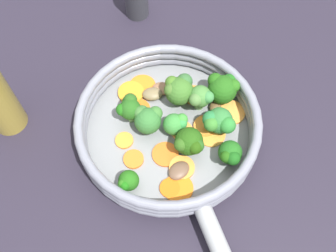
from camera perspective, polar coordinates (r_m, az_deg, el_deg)
The scene contains 33 objects.
ground_plane at distance 0.64m, azimuth 0.00°, elevation -1.25°, with size 4.00×4.00×0.00m, color #241F2C.
skillet at distance 0.63m, azimuth 0.00°, elevation -0.95°, with size 0.27×0.27×0.01m, color gray.
skillet_rim_wall at distance 0.61m, azimuth 0.00°, elevation 0.34°, with size 0.29×0.29×0.04m.
skillet_rivet_left at distance 0.57m, azimuth 0.90°, elevation -11.93°, with size 0.01×0.01×0.01m, color gray.
skillet_rivet_right at distance 0.59m, azimuth 7.71°, elevation -9.43°, with size 0.01×0.01×0.01m, color gray.
carrot_slice_0 at distance 0.58m, azimuth 1.50°, elevation -9.02°, with size 0.04×0.04×0.00m, color orange.
carrot_slice_1 at distance 0.62m, azimuth 6.24°, elevation -1.19°, with size 0.05×0.05×0.00m, color #EE9939.
carrot_slice_2 at distance 0.60m, azimuth -5.02°, elevation -4.81°, with size 0.03×0.03×0.00m, color orange.
carrot_slice_3 at distance 0.61m, azimuth 0.04°, elevation -4.16°, with size 0.04×0.04×0.00m, color orange.
carrot_slice_4 at distance 0.66m, azimuth 3.65°, elevation 4.54°, with size 0.04×0.04×0.00m, color orange.
carrot_slice_5 at distance 0.62m, azimuth -6.37°, elevation -2.09°, with size 0.03×0.03×0.00m, color orange.
carrot_slice_6 at distance 0.64m, azimuth -4.40°, elevation 2.39°, with size 0.04×0.04×0.00m, color orange.
carrot_slice_7 at distance 0.67m, azimuth -3.74°, elevation 5.82°, with size 0.04×0.04×0.00m, color orange.
carrot_slice_8 at distance 0.65m, azimuth 9.17°, elevation 1.97°, with size 0.04×0.04×0.00m, color #F99B40.
carrot_slice_9 at distance 0.66m, azimuth -5.38°, elevation 4.84°, with size 0.04×0.04×0.01m, color orange.
carrot_slice_10 at distance 0.63m, azimuth 5.44°, elevation -0.02°, with size 0.04×0.04×0.01m, color orange.
carrot_slice_11 at distance 0.60m, azimuth 2.02°, elevation -6.06°, with size 0.04×0.04×0.01m, color orange.
carrot_slice_12 at distance 0.58m, azimuth 0.26°, elevation -9.01°, with size 0.03×0.03×0.00m, color orange.
carrot_slice_13 at distance 0.62m, azimuth 2.07°, elevation -0.51°, with size 0.03×0.03×0.01m, color #F6923C.
broccoli_floret_0 at distance 0.64m, azimuth 8.01°, elevation 5.54°, with size 0.05×0.05×0.05m.
broccoli_floret_1 at distance 0.58m, azimuth 3.15°, elevation -2.42°, with size 0.04×0.05×0.05m.
broccoli_floret_2 at distance 0.61m, azimuth 7.34°, elevation 0.74°, with size 0.04×0.05×0.05m.
broccoli_floret_3 at distance 0.63m, azimuth 1.52°, elevation 5.34°, with size 0.05×0.05×0.05m.
broccoli_floret_4 at distance 0.59m, azimuth 9.01°, elevation -4.01°, with size 0.04×0.04×0.04m.
broccoli_floret_5 at distance 0.61m, azimuth -3.00°, elevation 1.17°, with size 0.04×0.05×0.05m.
broccoli_floret_6 at distance 0.61m, azimuth 1.14°, elevation 0.56°, with size 0.03×0.04×0.04m.
broccoli_floret_7 at distance 0.61m, azimuth -5.65°, elevation 2.74°, with size 0.04×0.04×0.05m.
broccoli_floret_8 at distance 0.62m, azimuth 4.71°, elevation 4.16°, with size 0.04×0.04×0.05m.
broccoli_floret_9 at distance 0.57m, azimuth -5.83°, elevation -8.00°, with size 0.03×0.03×0.04m.
mushroom_piece_0 at distance 0.64m, azimuth 6.90°, elevation 2.86°, with size 0.02×0.02×0.01m, color brown.
mushroom_piece_1 at distance 0.66m, azimuth -0.85°, elevation 5.47°, with size 0.03×0.03×0.01m, color #8E6345.
mushroom_piece_2 at distance 0.59m, azimuth 1.60°, elevation -6.48°, with size 0.04×0.03×0.01m, color brown.
mushroom_piece_3 at distance 0.65m, azimuth -2.28°, elevation 4.68°, with size 0.03×0.03×0.01m, color olive.
Camera 1 is at (-0.29, -0.03, 0.57)m, focal length 42.00 mm.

